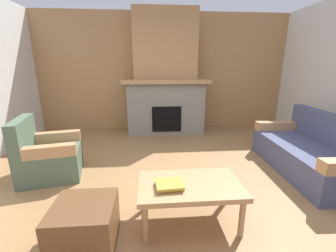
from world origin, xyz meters
name	(u,v)px	position (x,y,z in m)	size (l,w,h in m)	color
ground	(180,190)	(0.00, 0.00, 0.00)	(9.00, 9.00, 0.00)	olive
wall_back_wood_panel	(164,73)	(0.00, 3.00, 1.35)	(6.00, 0.12, 2.70)	#A87A4C
fireplace	(165,82)	(0.00, 2.62, 1.16)	(1.90, 0.82, 2.70)	gray
couch	(311,153)	(1.98, 0.36, 0.29)	(0.91, 1.83, 0.85)	#474C6B
armchair	(47,156)	(-1.82, 0.55, 0.29)	(0.90, 0.90, 0.85)	#4C604C
coffee_table	(190,188)	(0.01, -0.58, 0.38)	(1.00, 0.60, 0.43)	tan
ottoman	(85,225)	(-0.95, -0.80, 0.20)	(0.52, 0.52, 0.40)	brown
book_stack_near_edge	(170,184)	(-0.19, -0.62, 0.46)	(0.26, 0.26, 0.05)	gold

